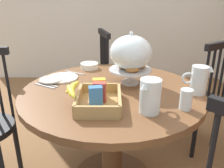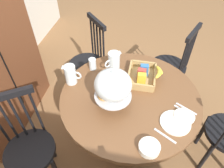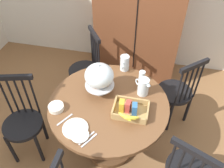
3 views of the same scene
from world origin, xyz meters
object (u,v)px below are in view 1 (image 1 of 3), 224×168
(windsor_chair_facing_door, at_px, (92,84))
(china_plate_small, at_px, (51,79))
(cereal_bowl, at_px, (89,66))
(milk_pitcher, at_px, (199,81))
(cereal_basket, at_px, (95,97))
(pastry_stand_with_dome, at_px, (131,54))
(china_plate_large, at_px, (62,78))
(windsor_chair_by_cabinet, at_px, (197,100))
(dining_table, at_px, (112,121))
(orange_juice_pitcher, at_px, (150,97))
(drinking_glass, at_px, (186,99))

(windsor_chair_facing_door, bearing_deg, china_plate_small, -16.57)
(cereal_bowl, bearing_deg, milk_pitcher, 54.32)
(cereal_basket, relative_size, cereal_bowl, 2.26)
(pastry_stand_with_dome, bearing_deg, china_plate_large, -100.67)
(pastry_stand_with_dome, bearing_deg, cereal_basket, -32.57)
(windsor_chair_by_cabinet, xyz_separation_m, cereal_bowl, (0.02, -0.91, 0.31))
(china_plate_large, bearing_deg, windsor_chair_facing_door, 167.24)
(china_plate_small, bearing_deg, china_plate_large, 134.52)
(dining_table, relative_size, windsor_chair_by_cabinet, 1.16)
(cereal_basket, distance_m, china_plate_large, 0.49)
(orange_juice_pitcher, distance_m, china_plate_small, 0.75)
(dining_table, xyz_separation_m, windsor_chair_facing_door, (-0.84, -0.21, -0.06))
(pastry_stand_with_dome, height_order, china_plate_large, pastry_stand_with_dome)
(cereal_bowl, relative_size, drinking_glass, 1.27)
(pastry_stand_with_dome, relative_size, cereal_bowl, 2.46)
(china_plate_large, bearing_deg, dining_table, 60.03)
(pastry_stand_with_dome, height_order, milk_pitcher, pastry_stand_with_dome)
(dining_table, bearing_deg, cereal_bowl, -157.68)
(dining_table, distance_m, drinking_glass, 0.54)
(pastry_stand_with_dome, bearing_deg, milk_pitcher, 66.58)
(drinking_glass, bearing_deg, windsor_chair_facing_door, -151.84)
(windsor_chair_facing_door, xyz_separation_m, orange_juice_pitcher, (1.14, 0.40, 0.37))
(windsor_chair_facing_door, bearing_deg, windsor_chair_by_cabinet, 68.28)
(windsor_chair_by_cabinet, relative_size, cereal_basket, 3.09)
(china_plate_small, bearing_deg, windsor_chair_facing_door, 163.43)
(china_plate_large, bearing_deg, windsor_chair_by_cabinet, 103.76)
(milk_pitcher, height_order, china_plate_small, milk_pitcher)
(china_plate_small, distance_m, cereal_bowl, 0.38)
(orange_juice_pitcher, height_order, drinking_glass, orange_juice_pitcher)
(pastry_stand_with_dome, bearing_deg, orange_juice_pitcher, 9.81)
(drinking_glass, bearing_deg, china_plate_large, -122.28)
(pastry_stand_with_dome, relative_size, milk_pitcher, 1.92)
(milk_pitcher, distance_m, cereal_basket, 0.62)
(pastry_stand_with_dome, height_order, cereal_basket, pastry_stand_with_dome)
(windsor_chair_facing_door, bearing_deg, dining_table, 13.88)
(pastry_stand_with_dome, relative_size, orange_juice_pitcher, 1.94)
(orange_juice_pitcher, height_order, cereal_bowl, orange_juice_pitcher)
(pastry_stand_with_dome, bearing_deg, drinking_glass, 34.88)
(milk_pitcher, bearing_deg, cereal_basket, -75.42)
(pastry_stand_with_dome, bearing_deg, windsor_chair_facing_door, -155.69)
(pastry_stand_with_dome, distance_m, orange_juice_pitcher, 0.43)
(pastry_stand_with_dome, distance_m, china_plate_large, 0.52)
(milk_pitcher, bearing_deg, china_plate_small, -101.92)
(china_plate_small, relative_size, drinking_glass, 1.36)
(orange_juice_pitcher, relative_size, china_plate_large, 0.81)
(china_plate_small, bearing_deg, pastry_stand_with_dome, 87.21)
(cereal_basket, bearing_deg, orange_juice_pitcher, 73.74)
(windsor_chair_facing_door, bearing_deg, cereal_basket, 6.50)
(china_plate_large, height_order, china_plate_small, china_plate_small)
(dining_table, relative_size, cereal_bowl, 8.10)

